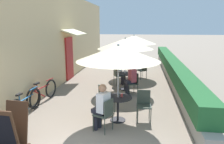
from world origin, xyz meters
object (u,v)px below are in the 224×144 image
at_px(seated_patron_near_right, 102,105).
at_px(bicycle_second, 42,92).
at_px(coffee_cup_near, 122,95).
at_px(patio_table_far, 133,67).
at_px(seated_patron_mid_left, 131,78).
at_px(patio_umbrella_mid, 125,44).
at_px(cafe_chair_near_right, 105,112).
at_px(cafe_chair_mid_right, 117,74).
at_px(patio_table_mid, 125,78).
at_px(coffee_cup_mid, 129,73).
at_px(menu_board, 11,128).
at_px(bicycle_leaning, 26,104).
at_px(cafe_chair_near_back, 144,103).
at_px(patio_umbrella_near, 118,53).
at_px(cafe_chair_far_right, 125,65).
at_px(cafe_chair_near_left, 104,96).
at_px(patio_table_near, 118,103).
at_px(seated_patron_mid_right, 120,70).
at_px(cafe_chair_far_left, 143,69).
at_px(patio_umbrella_far, 134,40).
at_px(cafe_chair_mid_left, 134,82).

relative_size(seated_patron_near_right, bicycle_second, 0.71).
bearing_deg(coffee_cup_near, patio_table_far, 89.21).
bearing_deg(seated_patron_mid_left, patio_umbrella_mid, -2.74).
bearing_deg(cafe_chair_near_right, cafe_chair_mid_right, 27.69).
bearing_deg(patio_table_mid, coffee_cup_mid, -20.41).
height_order(patio_table_far, menu_board, menu_board).
distance_m(patio_table_mid, menu_board, 5.32).
xyz_separation_m(patio_table_far, bicycle_second, (-3.01, -4.51, -0.16)).
xyz_separation_m(bicycle_leaning, bicycle_second, (-0.03, 1.18, 0.00)).
distance_m(seated_patron_mid_left, coffee_cup_mid, 0.63).
bearing_deg(cafe_chair_near_right, seated_patron_mid_left, 16.38).
bearing_deg(cafe_chair_near_back, patio_umbrella_near, 5.92).
bearing_deg(cafe_chair_far_right, patio_umbrella_near, -33.58).
xyz_separation_m(cafe_chair_mid_right, bicycle_leaning, (-2.34, -3.77, -0.16)).
relative_size(cafe_chair_near_left, coffee_cup_mid, 9.67).
relative_size(coffee_cup_near, seated_patron_mid_left, 0.07).
relative_size(cafe_chair_near_left, cafe_chair_near_back, 1.00).
xyz_separation_m(seated_patron_near_right, patio_table_far, (0.53, 6.32, -0.17)).
bearing_deg(patio_table_near, seated_patron_mid_right, 95.28).
bearing_deg(coffee_cup_mid, patio_umbrella_mid, 159.59).
bearing_deg(cafe_chair_far_left, cafe_chair_near_left, 129.11).
xyz_separation_m(cafe_chair_near_right, coffee_cup_mid, (0.35, 3.75, 0.23)).
height_order(cafe_chair_mid_right, bicycle_leaning, cafe_chair_mid_right).
relative_size(cafe_chair_near_back, cafe_chair_far_right, 1.00).
height_order(cafe_chair_near_left, cafe_chair_far_left, same).
height_order(cafe_chair_near_right, patio_table_mid, cafe_chair_near_right).
bearing_deg(cafe_chair_mid_right, seated_patron_mid_right, 90.00).
relative_size(cafe_chair_near_left, seated_patron_mid_left, 0.70).
relative_size(cafe_chair_far_right, bicycle_leaning, 0.49).
height_order(seated_patron_near_right, patio_umbrella_far, patio_umbrella_far).
xyz_separation_m(cafe_chair_mid_right, bicycle_second, (-2.37, -2.58, -0.16)).
xyz_separation_m(patio_umbrella_far, cafe_chair_far_left, (0.50, -0.55, -1.43)).
bearing_deg(bicycle_leaning, cafe_chair_near_right, -12.95).
xyz_separation_m(patio_table_near, coffee_cup_mid, (0.10, 3.05, 0.23)).
relative_size(patio_umbrella_near, cafe_chair_far_right, 2.64).
relative_size(patio_table_near, seated_patron_mid_left, 0.64).
relative_size(patio_table_mid, patio_umbrella_far, 0.35).
bearing_deg(patio_table_mid, cafe_chair_near_right, -92.77).
bearing_deg(patio_table_mid, patio_table_far, 84.58).
height_order(cafe_chair_near_right, menu_board, menu_board).
xyz_separation_m(coffee_cup_near, bicycle_leaning, (-2.90, -0.06, -0.39)).
height_order(cafe_chair_mid_left, seated_patron_mid_right, seated_patron_mid_right).
distance_m(cafe_chair_near_left, coffee_cup_mid, 2.57).
bearing_deg(cafe_chair_near_back, seated_patron_near_right, 31.53).
xyz_separation_m(coffee_cup_near, patio_table_far, (0.08, 5.64, -0.23)).
relative_size(cafe_chair_near_right, patio_umbrella_far, 0.38).
xyz_separation_m(cafe_chair_near_left, cafe_chair_far_left, (1.17, 4.56, 0.00)).
bearing_deg(cafe_chair_far_right, cafe_chair_far_left, 5.92).
bearing_deg(patio_umbrella_near, bicycle_second, 157.78).
xyz_separation_m(patio_table_mid, menu_board, (-2.09, -4.89, -0.02)).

